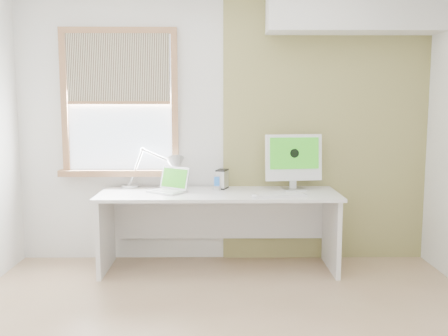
{
  "coord_description": "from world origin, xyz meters",
  "views": [
    {
      "loc": [
        -0.04,
        -3.16,
        1.54
      ],
      "look_at": [
        0.0,
        1.05,
        1.0
      ],
      "focal_mm": 40.18,
      "sensor_mm": 36.0,
      "label": 1
    }
  ],
  "objects_px": {
    "desk": "(219,212)",
    "imac": "(294,159)",
    "desk_lamp": "(167,168)",
    "external_drive": "(222,179)",
    "laptop": "(170,186)"
  },
  "relations": [
    {
      "from": "desk",
      "to": "laptop",
      "type": "bearing_deg",
      "value": -177.87
    },
    {
      "from": "desk_lamp",
      "to": "laptop",
      "type": "distance_m",
      "value": 0.22
    },
    {
      "from": "desk_lamp",
      "to": "imac",
      "type": "xyz_separation_m",
      "value": [
        1.2,
        -0.04,
        0.09
      ]
    },
    {
      "from": "laptop",
      "to": "desk_lamp",
      "type": "bearing_deg",
      "value": 106.15
    },
    {
      "from": "laptop",
      "to": "external_drive",
      "type": "distance_m",
      "value": 0.51
    },
    {
      "from": "desk",
      "to": "desk_lamp",
      "type": "xyz_separation_m",
      "value": [
        -0.49,
        0.14,
        0.4
      ]
    },
    {
      "from": "desk",
      "to": "imac",
      "type": "distance_m",
      "value": 0.87
    },
    {
      "from": "desk",
      "to": "imac",
      "type": "relative_size",
      "value": 4.06
    },
    {
      "from": "desk_lamp",
      "to": "external_drive",
      "type": "height_order",
      "value": "desk_lamp"
    },
    {
      "from": "desk_lamp",
      "to": "desk",
      "type": "bearing_deg",
      "value": -15.61
    },
    {
      "from": "desk",
      "to": "external_drive",
      "type": "bearing_deg",
      "value": 77.83
    },
    {
      "from": "imac",
      "to": "external_drive",
      "type": "bearing_deg",
      "value": 175.57
    },
    {
      "from": "desk",
      "to": "imac",
      "type": "bearing_deg",
      "value": 8.01
    },
    {
      "from": "laptop",
      "to": "imac",
      "type": "height_order",
      "value": "imac"
    },
    {
      "from": "laptop",
      "to": "imac",
      "type": "bearing_deg",
      "value": 5.75
    }
  ]
}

